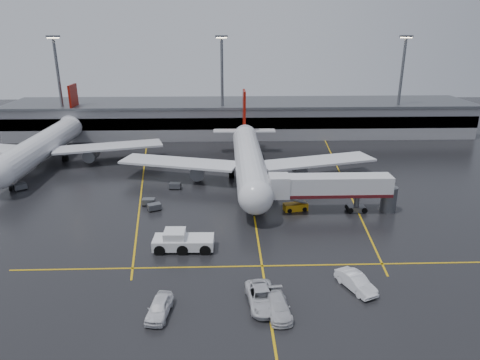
{
  "coord_description": "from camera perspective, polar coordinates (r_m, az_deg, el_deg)",
  "views": [
    {
      "loc": [
        -4.17,
        -67.74,
        27.09
      ],
      "look_at": [
        -2.0,
        -2.0,
        4.0
      ],
      "focal_mm": 32.49,
      "sensor_mm": 36.0,
      "label": 1
    }
  ],
  "objects": [
    {
      "name": "baggage_cart_a",
      "position": [
        69.42,
        -11.19,
        -3.46
      ],
      "size": [
        2.36,
        2.01,
        1.12
      ],
      "color": "#595B60",
      "rests_on": "ground"
    },
    {
      "name": "service_van_d",
      "position": [
        45.66,
        -10.55,
        -16.12
      ],
      "size": [
        2.61,
        5.18,
        1.69
      ],
      "primitive_type": "imported",
      "rotation": [
        0.0,
        0.0,
        -0.13
      ],
      "color": "white",
      "rests_on": "ground"
    },
    {
      "name": "service_van_b",
      "position": [
        45.33,
        5.02,
        -16.22
      ],
      "size": [
        2.64,
        5.58,
        1.57
      ],
      "primitive_type": "imported",
      "rotation": [
        0.0,
        0.0,
        0.08
      ],
      "color": "silver",
      "rests_on": "ground"
    },
    {
      "name": "apron_line_stop",
      "position": [
        53.32,
        2.92,
        -11.21
      ],
      "size": [
        60.0,
        0.25,
        0.02
      ],
      "primitive_type": "cube",
      "color": "gold",
      "rests_on": "ground"
    },
    {
      "name": "ground",
      "position": [
        73.08,
        1.52,
        -2.42
      ],
      "size": [
        220.0,
        220.0,
        0.0
      ],
      "primitive_type": "plane",
      "color": "black",
      "rests_on": "ground"
    },
    {
      "name": "second_airliner",
      "position": [
        99.77,
        -24.19,
        4.37
      ],
      "size": [
        48.8,
        45.6,
        14.1
      ],
      "color": "silver",
      "rests_on": "ground"
    },
    {
      "name": "light_mast_right",
      "position": [
        118.97,
        20.38,
        12.08
      ],
      "size": [
        3.0,
        1.2,
        25.45
      ],
      "color": "#595B60",
      "rests_on": "ground"
    },
    {
      "name": "baggage_cart_d",
      "position": [
        92.64,
        -27.76,
        0.45
      ],
      "size": [
        2.05,
        1.38,
        1.12
      ],
      "color": "#595B60",
      "rests_on": "ground"
    },
    {
      "name": "baggage_cart_b",
      "position": [
        71.63,
        -11.91,
        -2.78
      ],
      "size": [
        2.02,
        1.33,
        1.12
      ],
      "color": "#595B60",
      "rests_on": "ground"
    },
    {
      "name": "main_airliner",
      "position": [
        80.86,
        1.14,
        2.9
      ],
      "size": [
        48.8,
        45.6,
        14.1
      ],
      "color": "silver",
      "rests_on": "ground"
    },
    {
      "name": "belt_loader",
      "position": [
        68.78,
        7.3,
        -3.49
      ],
      "size": [
        3.95,
        2.36,
        2.35
      ],
      "color": "orange",
      "rests_on": "ground"
    },
    {
      "name": "pushback_tractor",
      "position": [
        56.9,
        -7.65,
        -8.02
      ],
      "size": [
        7.8,
        3.49,
        2.76
      ],
      "color": "silver",
      "rests_on": "ground"
    },
    {
      "name": "service_van_a",
      "position": [
        46.34,
        2.9,
        -15.15
      ],
      "size": [
        3.48,
        6.47,
        1.73
      ],
      "primitive_type": "imported",
      "rotation": [
        0.0,
        0.0,
        0.1
      ],
      "color": "silver",
      "rests_on": "ground"
    },
    {
      "name": "light_mast_left",
      "position": [
        117.77,
        -22.67,
        11.75
      ],
      "size": [
        3.0,
        1.2,
        25.45
      ],
      "color": "#595B60",
      "rests_on": "ground"
    },
    {
      "name": "baggage_cart_e",
      "position": [
        85.87,
        -26.87,
        -0.78
      ],
      "size": [
        2.38,
        2.22,
        1.12
      ],
      "color": "#595B60",
      "rests_on": "ground"
    },
    {
      "name": "apron_line_centre",
      "position": [
        73.07,
        1.52,
        -2.42
      ],
      "size": [
        0.25,
        90.0,
        0.02
      ],
      "primitive_type": "cube",
      "color": "gold",
      "rests_on": "ground"
    },
    {
      "name": "apron_line_right",
      "position": [
        85.26,
        13.29,
        0.29
      ],
      "size": [
        7.57,
        69.64,
        0.02
      ],
      "primitive_type": "cube",
      "rotation": [
        0.0,
        0.0,
        -0.1
      ],
      "color": "gold",
      "rests_on": "ground"
    },
    {
      "name": "terminal",
      "position": [
        117.97,
        0.17,
        8.21
      ],
      "size": [
        122.0,
        19.0,
        8.6
      ],
      "color": "gray",
      "rests_on": "ground"
    },
    {
      "name": "service_van_c",
      "position": [
        50.29,
        14.97,
        -12.8
      ],
      "size": [
        3.85,
        5.67,
        1.77
      ],
      "primitive_type": "imported",
      "rotation": [
        0.0,
        0.0,
        0.41
      ],
      "color": "white",
      "rests_on": "ground"
    },
    {
      "name": "baggage_cart_c",
      "position": [
        77.97,
        -8.53,
        -0.72
      ],
      "size": [
        2.12,
        1.49,
        1.12
      ],
      "color": "#595B60",
      "rests_on": "ground"
    },
    {
      "name": "light_mast_mid",
      "position": [
        110.47,
        -2.37,
        12.77
      ],
      "size": [
        3.0,
        1.2,
        25.45
      ],
      "color": "#595B60",
      "rests_on": "ground"
    },
    {
      "name": "apron_line_left",
      "position": [
        83.83,
        -12.67,
        0.01
      ],
      "size": [
        9.99,
        69.35,
        0.02
      ],
      "primitive_type": "cube",
      "rotation": [
        0.0,
        0.0,
        0.14
      ],
      "color": "gold",
      "rests_on": "ground"
    },
    {
      "name": "jet_bridge",
      "position": [
        67.87,
        11.9,
        -1.05
      ],
      "size": [
        19.9,
        3.4,
        6.05
      ],
      "color": "silver",
      "rests_on": "ground"
    }
  ]
}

